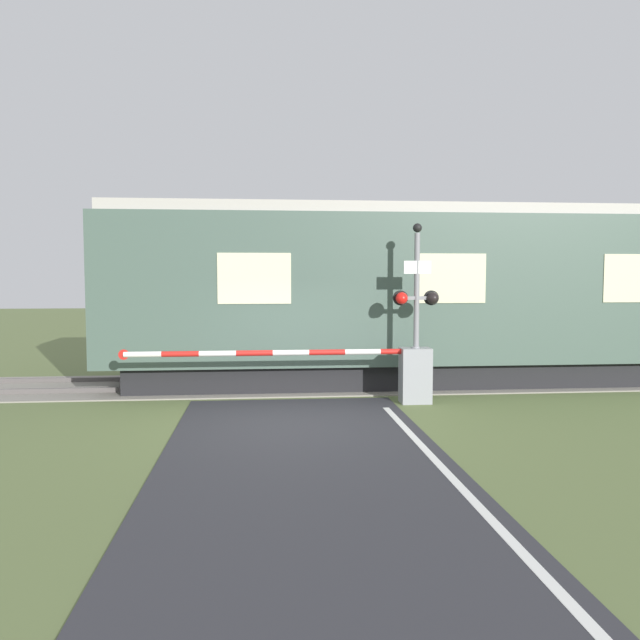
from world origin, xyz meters
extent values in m
plane|color=#5B6B3D|center=(0.00, 0.00, 0.00)|extent=(80.00, 80.00, 0.00)
cube|color=gray|center=(0.00, 3.83, 0.01)|extent=(36.00, 3.20, 0.03)
cube|color=#595451|center=(0.00, 3.11, 0.08)|extent=(36.00, 0.08, 0.10)
cube|color=#595451|center=(0.00, 4.55, 0.08)|extent=(36.00, 0.08, 0.10)
cube|color=black|center=(3.46, 3.83, 0.30)|extent=(14.03, 2.46, 0.60)
cube|color=#42564C|center=(3.46, 3.83, 2.26)|extent=(15.25, 2.89, 3.31)
cube|color=#ADA89E|center=(3.46, 3.83, 4.03)|extent=(14.95, 2.66, 0.24)
cube|color=beige|center=(7.65, 2.37, 2.50)|extent=(1.53, 0.02, 1.06)
cube|color=beige|center=(3.46, 2.37, 2.50)|extent=(1.53, 0.02, 1.06)
cube|color=beige|center=(-0.74, 2.37, 2.50)|extent=(1.53, 0.02, 1.06)
cube|color=gray|center=(2.48, 1.51, 0.56)|extent=(0.60, 0.44, 1.11)
cylinder|color=gray|center=(2.48, 1.51, 1.05)|extent=(0.16, 0.16, 0.18)
cylinder|color=red|center=(2.12, 1.51, 1.05)|extent=(0.72, 0.11, 0.11)
cylinder|color=white|center=(1.41, 1.51, 1.05)|extent=(0.72, 0.11, 0.11)
cylinder|color=red|center=(0.69, 1.51, 1.05)|extent=(0.72, 0.11, 0.11)
cylinder|color=white|center=(-0.02, 1.51, 1.05)|extent=(0.72, 0.11, 0.11)
cylinder|color=red|center=(-0.74, 1.51, 1.05)|extent=(0.72, 0.11, 0.11)
cylinder|color=white|center=(-1.45, 1.51, 1.05)|extent=(0.72, 0.11, 0.11)
cylinder|color=red|center=(-2.17, 1.51, 1.05)|extent=(0.72, 0.11, 0.11)
cylinder|color=white|center=(-2.88, 1.51, 1.05)|extent=(0.72, 0.11, 0.11)
cylinder|color=red|center=(-3.24, 1.51, 1.05)|extent=(0.20, 0.02, 0.20)
cylinder|color=gray|center=(2.50, 1.56, 1.70)|extent=(0.11, 0.11, 3.41)
cube|color=gray|center=(2.50, 1.56, 2.11)|extent=(0.75, 0.07, 0.07)
sphere|color=red|center=(2.19, 1.51, 2.11)|extent=(0.24, 0.24, 0.24)
sphere|color=black|center=(2.82, 1.51, 2.11)|extent=(0.24, 0.24, 0.24)
cylinder|color=black|center=(2.19, 1.62, 2.11)|extent=(0.30, 0.06, 0.30)
cylinder|color=black|center=(2.82, 1.62, 2.11)|extent=(0.30, 0.06, 0.30)
cube|color=white|center=(2.50, 1.52, 2.73)|extent=(0.55, 0.02, 0.26)
sphere|color=black|center=(2.50, 1.56, 3.51)|extent=(0.18, 0.18, 0.18)
camera|label=1|loc=(-0.58, -10.68, 2.55)|focal=35.00mm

